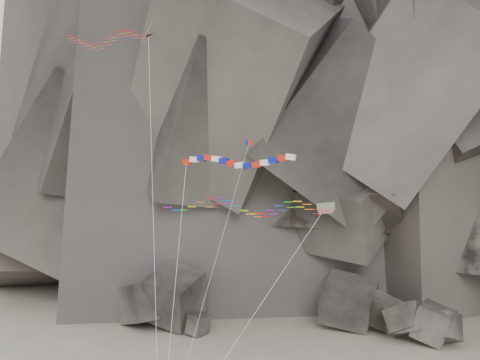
% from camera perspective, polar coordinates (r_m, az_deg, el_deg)
% --- Properties ---
extents(headland, '(110.00, 70.00, 84.00)m').
position_cam_1_polar(headland, '(118.22, 7.35, 10.71)').
color(headland, '#5A514A').
rests_on(headland, ground).
extents(boulder_field, '(64.75, 15.91, 9.49)m').
position_cam_1_polar(boulder_field, '(83.12, 5.98, -12.69)').
color(boulder_field, '#47423F').
rests_on(boulder_field, ground).
extents(delta_kite, '(12.21, 8.14, 32.90)m').
position_cam_1_polar(delta_kite, '(54.19, -12.92, 12.87)').
color(delta_kite, red).
rests_on(delta_kite, ground).
extents(banner_kite, '(9.51, 6.58, 21.70)m').
position_cam_1_polar(banner_kite, '(46.43, -0.42, 1.68)').
color(banner_kite, red).
rests_on(banner_kite, ground).
extents(parafoil_kite, '(15.10, 8.83, 18.12)m').
position_cam_1_polar(parafoil_kite, '(49.86, -0.28, -2.49)').
color(parafoil_kite, '#CCCB0B').
rests_on(parafoil_kite, ground).
extents(pennant_kite, '(5.07, 8.09, 22.86)m').
position_cam_1_polar(pennant_kite, '(47.80, -0.87, -2.40)').
color(pennant_kite, red).
rests_on(pennant_kite, ground).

